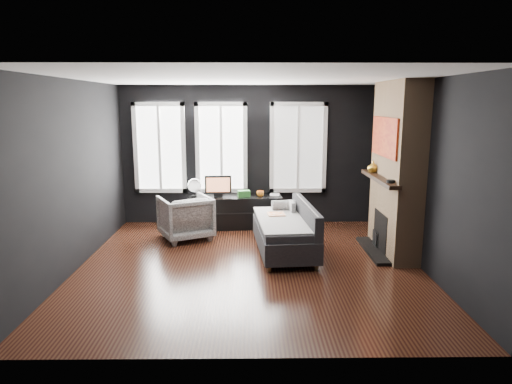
{
  "coord_description": "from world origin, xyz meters",
  "views": [
    {
      "loc": [
        0.02,
        -6.42,
        2.38
      ],
      "look_at": [
        0.1,
        0.3,
        1.05
      ],
      "focal_mm": 32.0,
      "sensor_mm": 36.0,
      "label": 1
    }
  ],
  "objects_px": {
    "monitor": "(218,185)",
    "mantel_vase": "(373,167)",
    "book": "(270,189)",
    "armchair": "(185,215)",
    "media_console": "(235,212)",
    "mug": "(260,193)",
    "sofa": "(284,228)"
  },
  "relations": [
    {
      "from": "monitor",
      "to": "mantel_vase",
      "type": "height_order",
      "value": "mantel_vase"
    },
    {
      "from": "book",
      "to": "armchair",
      "type": "bearing_deg",
      "value": -151.55
    },
    {
      "from": "monitor",
      "to": "book",
      "type": "height_order",
      "value": "monitor"
    },
    {
      "from": "media_console",
      "to": "mug",
      "type": "distance_m",
      "value": 0.61
    },
    {
      "from": "sofa",
      "to": "mug",
      "type": "relative_size",
      "value": 13.48
    },
    {
      "from": "armchair",
      "to": "media_console",
      "type": "height_order",
      "value": "armchair"
    },
    {
      "from": "mug",
      "to": "mantel_vase",
      "type": "bearing_deg",
      "value": -29.4
    },
    {
      "from": "sofa",
      "to": "mug",
      "type": "xyz_separation_m",
      "value": [
        -0.35,
        1.49,
        0.28
      ]
    },
    {
      "from": "armchair",
      "to": "monitor",
      "type": "relative_size",
      "value": 1.66
    },
    {
      "from": "book",
      "to": "mantel_vase",
      "type": "height_order",
      "value": "mantel_vase"
    },
    {
      "from": "media_console",
      "to": "mantel_vase",
      "type": "relative_size",
      "value": 9.22
    },
    {
      "from": "armchair",
      "to": "book",
      "type": "relative_size",
      "value": 3.49
    },
    {
      "from": "media_console",
      "to": "mantel_vase",
      "type": "height_order",
      "value": "mantel_vase"
    },
    {
      "from": "armchair",
      "to": "monitor",
      "type": "xyz_separation_m",
      "value": [
        0.53,
        0.73,
        0.41
      ]
    },
    {
      "from": "media_console",
      "to": "mantel_vase",
      "type": "xyz_separation_m",
      "value": [
        2.33,
        -1.08,
        1.02
      ]
    },
    {
      "from": "media_console",
      "to": "mantel_vase",
      "type": "bearing_deg",
      "value": -28.95
    },
    {
      "from": "armchair",
      "to": "mug",
      "type": "bearing_deg",
      "value": -177.82
    },
    {
      "from": "mug",
      "to": "book",
      "type": "distance_m",
      "value": 0.23
    },
    {
      "from": "sofa",
      "to": "monitor",
      "type": "xyz_separation_m",
      "value": [
        -1.15,
        1.5,
        0.44
      ]
    },
    {
      "from": "armchair",
      "to": "media_console",
      "type": "xyz_separation_m",
      "value": [
        0.85,
        0.75,
        -0.12
      ]
    },
    {
      "from": "mug",
      "to": "book",
      "type": "relative_size",
      "value": 0.57
    },
    {
      "from": "monitor",
      "to": "mug",
      "type": "xyz_separation_m",
      "value": [
        0.8,
        -0.01,
        -0.16
      ]
    },
    {
      "from": "sofa",
      "to": "mug",
      "type": "distance_m",
      "value": 1.56
    },
    {
      "from": "monitor",
      "to": "book",
      "type": "relative_size",
      "value": 2.1
    },
    {
      "from": "sofa",
      "to": "media_console",
      "type": "height_order",
      "value": "sofa"
    },
    {
      "from": "media_console",
      "to": "mantel_vase",
      "type": "distance_m",
      "value": 2.76
    },
    {
      "from": "sofa",
      "to": "armchair",
      "type": "xyz_separation_m",
      "value": [
        -1.69,
        0.78,
        0.02
      ]
    },
    {
      "from": "armchair",
      "to": "sofa",
      "type": "bearing_deg",
      "value": 129.24
    },
    {
      "from": "mug",
      "to": "media_console",
      "type": "bearing_deg",
      "value": 175.84
    },
    {
      "from": "book",
      "to": "media_console",
      "type": "bearing_deg",
      "value": -173.37
    },
    {
      "from": "monitor",
      "to": "mug",
      "type": "height_order",
      "value": "monitor"
    },
    {
      "from": "sofa",
      "to": "media_console",
      "type": "bearing_deg",
      "value": 113.92
    }
  ]
}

